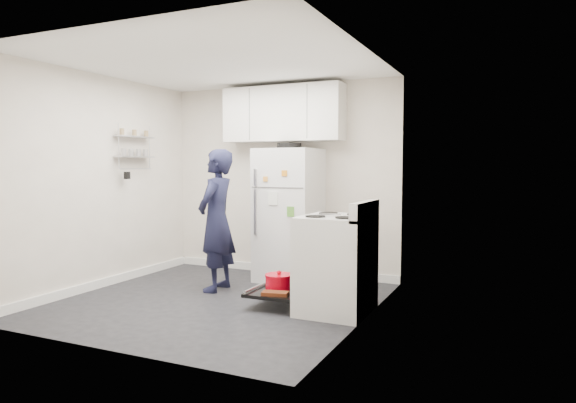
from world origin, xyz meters
The scene contains 7 objects.
room centered at (-0.03, 0.03, 1.21)m, with size 3.21×3.21×2.51m.
electric_range centered at (1.26, 0.15, 0.47)m, with size 0.66×0.76×1.10m.
open_oven_door centered at (0.66, 0.16, 0.19)m, with size 0.55×0.70×0.23m.
refrigerator centered at (0.27, 1.25, 0.83)m, with size 0.72×0.74×1.72m.
upper_cabinets centered at (0.10, 1.43, 2.10)m, with size 1.60×0.33×0.70m, color silver.
wall_shelf_rack centered at (-1.52, 0.49, 1.68)m, with size 0.14×0.60×0.61m.
person centered at (-0.27, 0.42, 0.81)m, with size 0.59×0.39×1.63m, color black.
Camera 1 is at (2.91, -4.57, 1.44)m, focal length 32.00 mm.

